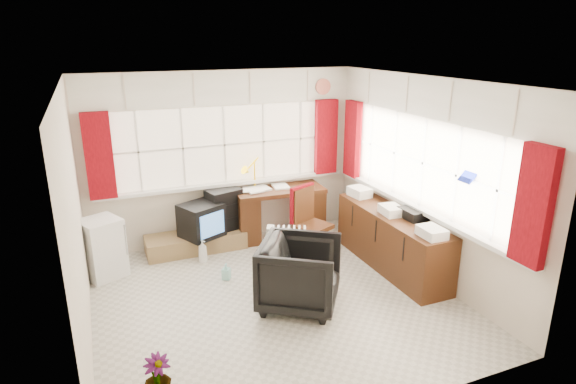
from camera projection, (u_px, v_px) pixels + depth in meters
name	position (u px, v px, depth m)	size (l,w,h in m)	color
ground	(275.00, 299.00, 5.64)	(4.00, 4.00, 0.00)	beige
room_walls	(273.00, 176.00, 5.18)	(4.00, 4.00, 4.00)	beige
window_back	(226.00, 179.00, 7.06)	(3.70, 0.12, 3.60)	#FBE6C7
window_right	(418.00, 202.00, 6.06)	(0.12, 3.70, 3.60)	#FBE6C7
curtains	(314.00, 154.00, 6.34)	(3.83, 3.83, 1.15)	maroon
overhead_cabinets	(317.00, 93.00, 6.17)	(3.98, 3.98, 0.48)	white
desk	(278.00, 209.00, 7.34)	(1.37, 0.73, 0.80)	#4A2611
desk_lamp	(254.00, 167.00, 7.14)	(0.19, 0.17, 0.46)	yellow
task_chair	(307.00, 221.00, 6.53)	(0.57, 0.59, 1.03)	black
office_chair	(300.00, 274.00, 5.40)	(0.84, 0.87, 0.79)	black
radiator	(289.00, 255.00, 6.14)	(0.48, 0.34, 0.66)	white
credenza	(391.00, 240.00, 6.33)	(0.50, 2.00, 0.85)	#4A2611
file_tray	(414.00, 213.00, 6.06)	(0.28, 0.36, 0.12)	black
tv_bench	(196.00, 242.00, 6.91)	(1.40, 0.50, 0.25)	olive
crt_tv	(201.00, 220.00, 6.73)	(0.67, 0.65, 0.47)	black
hifi_stack	(224.00, 210.00, 7.00)	(0.64, 0.50, 0.59)	black
mini_fridge	(102.00, 248.00, 6.09)	(0.60, 0.60, 0.77)	white
spray_bottle_a	(203.00, 251.00, 6.53)	(0.12, 0.12, 0.32)	silver
spray_bottle_b	(226.00, 271.00, 6.08)	(0.10, 0.10, 0.21)	#96E0D6
flower_vase	(157.00, 378.00, 4.02)	(0.23, 0.23, 0.41)	black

